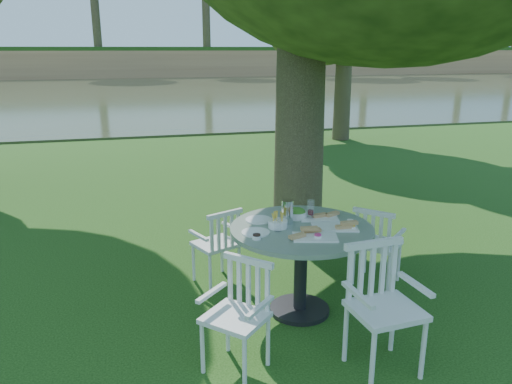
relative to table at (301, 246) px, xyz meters
The scene contains 8 objects.
ground 1.19m from the table, 96.84° to the left, with size 140.00×140.00×0.00m, color #11350B.
table is the anchor object (origin of this frame).
chair_ne 0.98m from the table, 18.94° to the left, with size 0.58×0.59×0.85m.
chair_nw 0.98m from the table, 129.22° to the left, with size 0.53×0.52×0.82m.
chair_sw 0.97m from the table, 137.59° to the right, with size 0.59×0.59×0.86m.
chair_se 0.95m from the table, 71.00° to the right, with size 0.53×0.50×0.98m.
tableware 0.23m from the table, 116.00° to the left, with size 1.06×0.83×0.22m.
river 23.99m from the table, 90.28° to the left, with size 100.00×28.00×0.12m, color #333C23.
Camera 1 is at (-1.34, -4.95, 2.39)m, focal length 35.00 mm.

